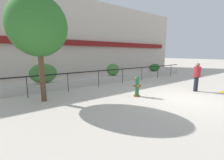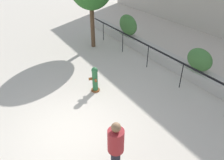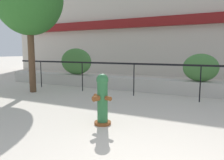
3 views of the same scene
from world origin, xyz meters
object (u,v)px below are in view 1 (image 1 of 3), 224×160
(hedge_bush_1, at_px, (113,70))
(fire_hydrant, at_px, (137,86))
(hedge_bush_0, at_px, (44,73))
(street_tree, at_px, (38,26))
(pedestrian, at_px, (197,75))
(hedge_bush_2, at_px, (155,67))

(hedge_bush_1, relative_size, fire_hydrant, 1.10)
(hedge_bush_0, bearing_deg, street_tree, -103.46)
(hedge_bush_0, xyz_separation_m, fire_hydrant, (3.71, -4.22, -0.54))
(hedge_bush_0, bearing_deg, pedestrian, -37.10)
(hedge_bush_0, height_order, pedestrian, pedestrian)
(hedge_bush_1, relative_size, hedge_bush_2, 0.75)
(fire_hydrant, height_order, pedestrian, pedestrian)
(street_tree, height_order, pedestrian, street_tree)
(hedge_bush_1, height_order, street_tree, street_tree)
(hedge_bush_2, xyz_separation_m, fire_hydrant, (-6.88, -4.22, -0.32))
(hedge_bush_2, distance_m, street_tree, 11.59)
(hedge_bush_0, xyz_separation_m, pedestrian, (7.38, -5.58, -0.10))
(hedge_bush_0, relative_size, street_tree, 0.33)
(hedge_bush_0, relative_size, hedge_bush_1, 1.34)
(hedge_bush_0, distance_m, street_tree, 3.22)
(hedge_bush_2, distance_m, fire_hydrant, 8.08)
(hedge_bush_2, relative_size, street_tree, 0.33)
(hedge_bush_0, relative_size, pedestrian, 0.92)
(hedge_bush_1, relative_size, street_tree, 0.25)
(pedestrian, bearing_deg, hedge_bush_2, 60.12)
(hedge_bush_0, xyz_separation_m, hedge_bush_1, (5.27, 0.00, -0.11))
(hedge_bush_1, xyz_separation_m, street_tree, (-5.77, -2.11, 2.49))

